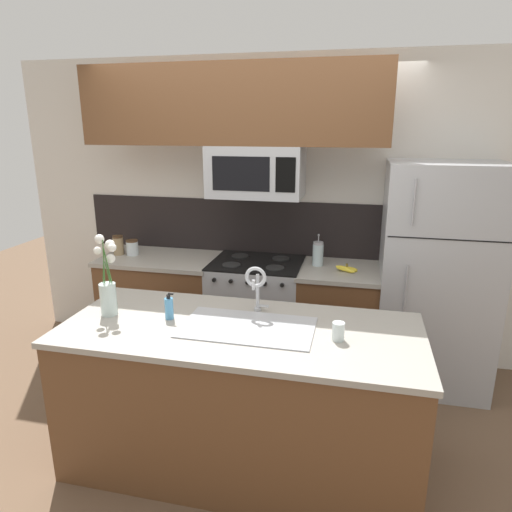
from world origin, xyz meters
name	(u,v)px	position (x,y,z in m)	size (l,w,h in m)	color
ground_plane	(229,421)	(0.00, 0.00, 0.00)	(10.00, 10.00, 0.00)	brown
rear_partition	(299,211)	(0.30, 1.28, 1.30)	(5.20, 0.10, 2.60)	silver
splash_band	(265,227)	(0.00, 1.22, 1.15)	(3.37, 0.01, 0.48)	black
back_counter_left	(163,305)	(-0.88, 0.90, 0.46)	(1.02, 0.65, 0.91)	brown
back_counter_right	(337,320)	(0.69, 0.90, 0.46)	(0.66, 0.65, 0.91)	brown
stove_range	(257,312)	(0.00, 0.90, 0.46)	(0.76, 0.64, 0.93)	#A8AAAF
microwave	(256,172)	(0.00, 0.88, 1.68)	(0.74, 0.40, 0.40)	#A8AAAF
upper_cabinet_band	(232,105)	(-0.18, 0.85, 2.18)	(2.38, 0.34, 0.60)	brown
refrigerator	(436,277)	(1.43, 0.92, 0.89)	(0.85, 0.74, 1.78)	#A8AAAF
storage_jar_tall	(118,245)	(-1.27, 0.89, 1.00)	(0.09, 0.09, 0.17)	#997F5B
storage_jar_medium	(132,248)	(-1.14, 0.90, 0.98)	(0.11, 0.11, 0.14)	silver
banana_bunch	(347,269)	(0.75, 0.84, 0.93)	(0.19, 0.12, 0.08)	yellow
french_press	(318,254)	(0.51, 0.96, 1.01)	(0.09, 0.09, 0.27)	silver
island_counter	(241,396)	(0.19, -0.35, 0.46)	(2.08, 0.89, 0.91)	brown
kitchen_sink	(248,339)	(0.23, -0.35, 0.84)	(0.76, 0.44, 0.16)	#ADAFB5
sink_faucet	(256,283)	(0.23, -0.13, 1.11)	(0.14, 0.14, 0.31)	#B7BABF
dish_soap_bottle	(169,308)	(-0.26, -0.33, 0.98)	(0.06, 0.05, 0.16)	#4C93C6
drinking_glass	(338,331)	(0.75, -0.39, 0.96)	(0.07, 0.07, 0.10)	silver
flower_vase	(108,288)	(-0.64, -0.34, 1.08)	(0.15, 0.16, 0.50)	silver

